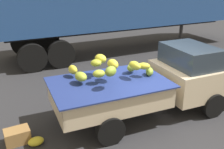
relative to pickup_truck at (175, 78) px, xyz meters
name	(u,v)px	position (x,y,z in m)	size (l,w,h in m)	color
ground	(148,116)	(-0.88, -0.13, -0.88)	(220.00, 220.00, 0.00)	#28282B
curb_strip	(53,34)	(-0.88, 10.20, -0.80)	(80.00, 0.80, 0.16)	gray
pickup_truck	(175,78)	(0.00, 0.00, 0.00)	(4.86, 1.93, 1.70)	#CCB793
fallen_banana_bunch_near_tailgate	(36,141)	(-3.69, -0.09, -0.79)	(0.34, 0.24, 0.18)	gold
produce_crate	(17,136)	(-4.03, 0.18, -0.73)	(0.52, 0.36, 0.32)	olive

